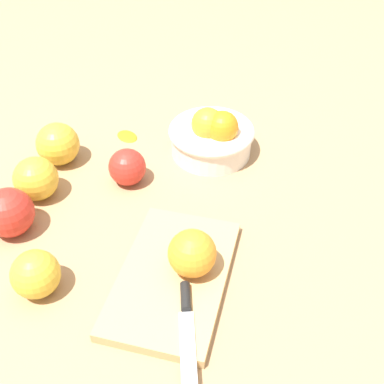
% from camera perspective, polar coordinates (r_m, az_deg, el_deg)
% --- Properties ---
extents(ground_plane, '(2.40, 2.40, 0.00)m').
position_cam_1_polar(ground_plane, '(0.85, -7.11, -1.96)').
color(ground_plane, tan).
extents(bowl, '(0.17, 0.17, 0.10)m').
position_cam_1_polar(bowl, '(0.95, 2.37, 6.61)').
color(bowl, white).
rests_on(bowl, ground_plane).
extents(cutting_board, '(0.28, 0.19, 0.02)m').
position_cam_1_polar(cutting_board, '(0.73, -2.21, -9.95)').
color(cutting_board, tan).
rests_on(cutting_board, ground_plane).
extents(orange_on_board, '(0.07, 0.07, 0.07)m').
position_cam_1_polar(orange_on_board, '(0.70, 0.01, -7.22)').
color(orange_on_board, orange).
rests_on(orange_on_board, cutting_board).
extents(knife, '(0.16, 0.04, 0.01)m').
position_cam_1_polar(knife, '(0.67, -0.65, -14.56)').
color(knife, silver).
rests_on(knife, cutting_board).
extents(apple_front_right, '(0.07, 0.07, 0.07)m').
position_cam_1_polar(apple_front_right, '(0.74, -17.91, -9.17)').
color(apple_front_right, gold).
rests_on(apple_front_right, ground_plane).
extents(apple_front_right_2, '(0.08, 0.08, 0.08)m').
position_cam_1_polar(apple_front_right_2, '(0.84, -20.73, -2.25)').
color(apple_front_right_2, red).
rests_on(apple_front_right_2, ground_plane).
extents(apple_front_left, '(0.08, 0.08, 0.08)m').
position_cam_1_polar(apple_front_left, '(0.96, -15.49, 5.46)').
color(apple_front_left, gold).
rests_on(apple_front_left, ground_plane).
extents(apple_front_center, '(0.08, 0.08, 0.08)m').
position_cam_1_polar(apple_front_center, '(0.89, -17.88, 1.50)').
color(apple_front_center, gold).
rests_on(apple_front_center, ground_plane).
extents(apple_mid_left, '(0.07, 0.07, 0.07)m').
position_cam_1_polar(apple_mid_left, '(0.89, -7.62, 2.93)').
color(apple_mid_left, red).
rests_on(apple_mid_left, ground_plane).
extents(citrus_peel, '(0.06, 0.06, 0.01)m').
position_cam_1_polar(citrus_peel, '(1.03, -7.64, 6.66)').
color(citrus_peel, orange).
rests_on(citrus_peel, ground_plane).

